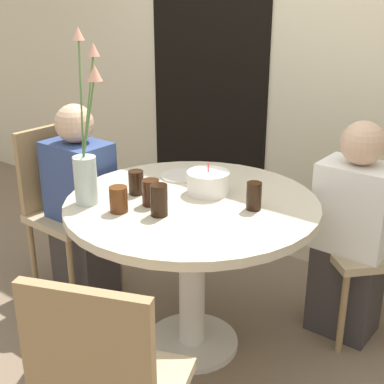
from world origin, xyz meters
The scene contains 16 objects.
ground_plane centered at (0.00, 0.00, 0.00)m, with size 16.00×16.00×0.00m, color #7A6651.
wall_back centered at (0.00, 1.13, 1.30)m, with size 8.00×0.05×2.60m.
doorway_panel centered at (-0.73, 1.10, 1.02)m, with size 0.90×0.01×2.05m.
dining_table centered at (0.00, 0.00, 0.62)m, with size 1.12×1.12×0.76m.
chair_far_back centered at (0.63, 0.69, 0.52)m, with size 0.57×0.57×0.92m.
chair_left_flank centered at (-0.93, 0.02, 0.52)m, with size 0.41×0.41×0.92m.
birthday_cake centered at (0.00, 0.12, 0.81)m, with size 0.19×0.19×0.15m.
flower_vase centered at (-0.35, -0.28, 0.97)m, with size 0.25×0.23×0.72m.
side_plate centered at (-0.23, 0.21, 0.76)m, with size 0.20×0.20×0.01m.
drink_glass_0 centered at (-0.17, -0.28, 0.81)m, with size 0.08×0.08×0.11m.
drink_glass_1 centered at (0.26, 0.08, 0.82)m, with size 0.06×0.06×0.12m.
drink_glass_2 centered at (-0.01, -0.21, 0.83)m, with size 0.07×0.07×0.13m.
drink_glass_3 centered at (-0.11, -0.15, 0.82)m, with size 0.07×0.07×0.11m.
drink_glass_4 centered at (-0.25, -0.09, 0.81)m, with size 0.07×0.07×0.11m.
person_boy centered at (0.52, 0.57, 0.51)m, with size 0.34×0.24×1.08m.
person_woman centered at (-0.77, 0.02, 0.51)m, with size 0.34×0.24×1.08m.
Camera 1 is at (1.33, -1.70, 1.64)m, focal length 50.00 mm.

